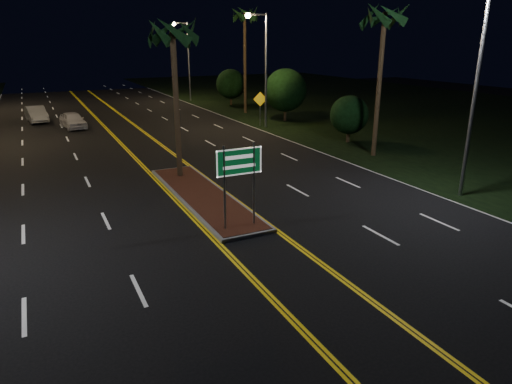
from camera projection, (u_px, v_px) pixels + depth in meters
ground at (274, 259)px, 15.16m from camera, size 120.00×120.00×0.00m
grass_right at (410, 108)px, 48.98m from camera, size 40.00×110.00×0.01m
median_island at (203, 196)px, 21.10m from camera, size 2.25×10.25×0.17m
highway_sign at (239, 169)px, 16.78m from camera, size 1.80×0.08×3.20m
streetlight_right_near at (472, 72)px, 19.51m from camera, size 1.91×0.44×9.00m
streetlight_right_mid at (262, 57)px, 36.55m from camera, size 1.91×0.44×9.00m
streetlight_right_far at (185, 52)px, 53.60m from camera, size 1.91×0.44×9.00m
palm_median at (172, 33)px, 21.81m from camera, size 2.40×2.40×8.30m
palm_right_near at (385, 17)px, 26.31m from camera, size 2.40×2.40×9.30m
palm_right_far at (245, 16)px, 43.19m from camera, size 2.40×2.40×10.30m
shrub_near at (349, 115)px, 32.11m from camera, size 2.70×2.70×3.30m
shrub_mid at (286, 90)px, 40.60m from camera, size 3.78×3.78×4.62m
shrub_far at (231, 84)px, 50.86m from camera, size 3.24×3.24×3.96m
car_near at (73, 119)px, 37.69m from camera, size 2.68×4.91×1.55m
car_far at (36, 113)px, 40.61m from camera, size 2.65×5.05×1.61m
warning_sign at (260, 103)px, 38.38m from camera, size 1.18×0.26×2.86m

